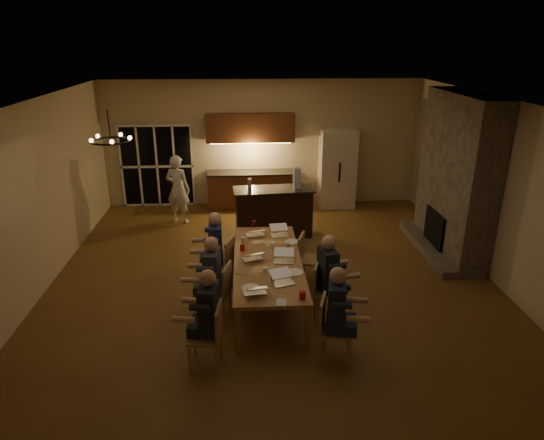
{
  "coord_description": "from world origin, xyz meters",
  "views": [
    {
      "loc": [
        -0.48,
        -7.77,
        4.19
      ],
      "look_at": [
        0.0,
        0.3,
        1.1
      ],
      "focal_mm": 32.0,
      "sensor_mm": 36.0,
      "label": 1
    }
  ],
  "objects_px": {
    "mug_front": "(265,271)",
    "can_silver": "(272,277)",
    "chair_left_near": "(205,336)",
    "person_right_mid": "(327,276)",
    "person_right_near": "(336,314)",
    "standing_person": "(178,189)",
    "person_left_mid": "(213,278)",
    "chair_left_mid": "(215,291)",
    "chandelier": "(111,141)",
    "redcup_near": "(303,295)",
    "can_cola": "(254,224)",
    "redcup_mid": "(243,247)",
    "plate_far": "(292,242)",
    "refrigerator": "(337,169)",
    "chair_left_far": "(220,262)",
    "laptop_e": "(255,229)",
    "laptop_d": "(284,255)",
    "laptop_c": "(252,253)",
    "mug_back": "(243,240)",
    "person_left_far": "(216,250)",
    "can_right": "(288,247)",
    "dining_table": "(268,280)",
    "chair_right_far": "(312,259)",
    "bar_bottle": "(250,184)",
    "person_left_near": "(210,317)",
    "laptop_b": "(283,277)",
    "plate_left": "(251,288)",
    "laptop_f": "(280,230)",
    "mug_mid": "(272,245)",
    "chair_right_mid": "(329,291)",
    "laptop_a": "(255,285)",
    "chair_right_near": "(336,329)"
  },
  "relations": [
    {
      "from": "laptop_b",
      "to": "laptop_e",
      "type": "xyz_separation_m",
      "value": [
        -0.37,
        1.89,
        0.0
      ]
    },
    {
      "from": "laptop_b",
      "to": "laptop_c",
      "type": "relative_size",
      "value": 1.0
    },
    {
      "from": "standing_person",
      "to": "can_cola",
      "type": "height_order",
      "value": "standing_person"
    },
    {
      "from": "chair_right_mid",
      "to": "person_left_far",
      "type": "height_order",
      "value": "person_left_far"
    },
    {
      "from": "mug_back",
      "to": "can_right",
      "type": "bearing_deg",
      "value": -26.68
    },
    {
      "from": "person_right_near",
      "to": "standing_person",
      "type": "height_order",
      "value": "standing_person"
    },
    {
      "from": "laptop_e",
      "to": "can_silver",
      "type": "height_order",
      "value": "laptop_e"
    },
    {
      "from": "bar_bottle",
      "to": "chair_left_near",
      "type": "bearing_deg",
      "value": -98.68
    },
    {
      "from": "chair_left_mid",
      "to": "refrigerator",
      "type": "bearing_deg",
      "value": 165.98
    },
    {
      "from": "chandelier",
      "to": "laptop_c",
      "type": "distance_m",
      "value": 2.78
    },
    {
      "from": "chair_left_mid",
      "to": "can_cola",
      "type": "distance_m",
      "value": 2.05
    },
    {
      "from": "chair_left_mid",
      "to": "chair_right_near",
      "type": "bearing_deg",
      "value": 70.56
    },
    {
      "from": "person_right_mid",
      "to": "mug_front",
      "type": "height_order",
      "value": "person_right_mid"
    },
    {
      "from": "bar_bottle",
      "to": "laptop_b",
      "type": "bearing_deg",
      "value": -83.28
    },
    {
      "from": "laptop_b",
      "to": "dining_table",
      "type": "bearing_deg",
      "value": 84.07
    },
    {
      "from": "person_right_near",
      "to": "plate_left",
      "type": "relative_size",
      "value": 5.17
    },
    {
      "from": "chandelier",
      "to": "redcup_near",
      "type": "relative_size",
      "value": 4.92
    },
    {
      "from": "person_right_near",
      "to": "laptop_e",
      "type": "xyz_separation_m",
      "value": [
        -1.02,
        2.67,
        0.17
      ]
    },
    {
      "from": "mug_front",
      "to": "can_silver",
      "type": "xyz_separation_m",
      "value": [
        0.09,
        -0.24,
        0.01
      ]
    },
    {
      "from": "chandelier",
      "to": "plate_far",
      "type": "xyz_separation_m",
      "value": [
        2.76,
        0.72,
        -1.99
      ]
    },
    {
      "from": "person_left_mid",
      "to": "laptop_c",
      "type": "relative_size",
      "value": 4.31
    },
    {
      "from": "plate_left",
      "to": "plate_far",
      "type": "distance_m",
      "value": 1.81
    },
    {
      "from": "chair_left_mid",
      "to": "person_right_near",
      "type": "xyz_separation_m",
      "value": [
        1.68,
        -1.18,
        0.24
      ]
    },
    {
      "from": "mug_front",
      "to": "plate_left",
      "type": "bearing_deg",
      "value": -116.51
    },
    {
      "from": "redcup_near",
      "to": "redcup_mid",
      "type": "distance_m",
      "value": 1.87
    },
    {
      "from": "can_silver",
      "to": "refrigerator",
      "type": "bearing_deg",
      "value": 70.01
    },
    {
      "from": "person_left_mid",
      "to": "mug_front",
      "type": "distance_m",
      "value": 0.82
    },
    {
      "from": "chair_left_far",
      "to": "dining_table",
      "type": "bearing_deg",
      "value": 71.77
    },
    {
      "from": "redcup_mid",
      "to": "can_cola",
      "type": "xyz_separation_m",
      "value": [
        0.22,
        1.09,
        0.0
      ]
    },
    {
      "from": "person_left_mid",
      "to": "mug_mid",
      "type": "relative_size",
      "value": 13.8
    },
    {
      "from": "chair_left_mid",
      "to": "redcup_near",
      "type": "distance_m",
      "value": 1.57
    },
    {
      "from": "redcup_near",
      "to": "chair_left_far",
      "type": "bearing_deg",
      "value": 122.87
    },
    {
      "from": "laptop_f",
      "to": "laptop_e",
      "type": "bearing_deg",
      "value": 167.56
    },
    {
      "from": "person_left_mid",
      "to": "plate_far",
      "type": "height_order",
      "value": "person_left_mid"
    },
    {
      "from": "person_left_far",
      "to": "bar_bottle",
      "type": "distance_m",
      "value": 2.4
    },
    {
      "from": "laptop_d",
      "to": "redcup_near",
      "type": "height_order",
      "value": "laptop_d"
    },
    {
      "from": "chair_left_far",
      "to": "chair_right_far",
      "type": "relative_size",
      "value": 1.0
    },
    {
      "from": "chair_left_near",
      "to": "person_right_mid",
      "type": "xyz_separation_m",
      "value": [
        1.83,
        1.12,
        0.24
      ]
    },
    {
      "from": "redcup_near",
      "to": "mug_back",
      "type": "bearing_deg",
      "value": 111.8
    },
    {
      "from": "person_right_near",
      "to": "person_left_far",
      "type": "relative_size",
      "value": 1.0
    },
    {
      "from": "laptop_a",
      "to": "chair_left_far",
      "type": "bearing_deg",
      "value": -78.51
    },
    {
      "from": "chair_right_far",
      "to": "redcup_mid",
      "type": "distance_m",
      "value": 1.3
    },
    {
      "from": "laptop_d",
      "to": "laptop_e",
      "type": "bearing_deg",
      "value": 117.44
    },
    {
      "from": "dining_table",
      "to": "person_right_near",
      "type": "height_order",
      "value": "person_right_near"
    },
    {
      "from": "laptop_d",
      "to": "standing_person",
      "type": "bearing_deg",
      "value": 125.73
    },
    {
      "from": "person_right_mid",
      "to": "mug_back",
      "type": "bearing_deg",
      "value": 35.26
    },
    {
      "from": "standing_person",
      "to": "can_right",
      "type": "height_order",
      "value": "standing_person"
    },
    {
      "from": "can_cola",
      "to": "redcup_mid",
      "type": "bearing_deg",
      "value": -101.37
    },
    {
      "from": "bar_bottle",
      "to": "person_left_near",
      "type": "bearing_deg",
      "value": -97.85
    },
    {
      "from": "laptop_b",
      "to": "plate_far",
      "type": "relative_size",
      "value": 1.26
    }
  ]
}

